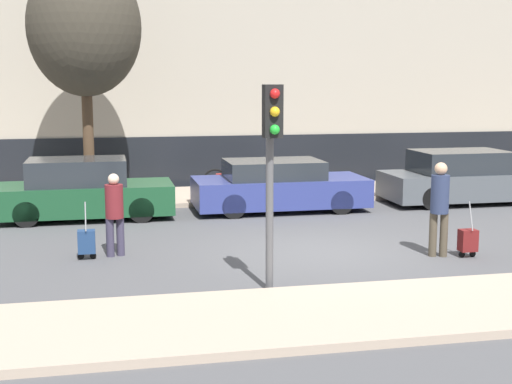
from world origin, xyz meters
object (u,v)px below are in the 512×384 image
parked_car_0 (83,191)px  parked_car_2 (463,178)px  trolley_right (468,240)px  bare_tree_near_crossing (84,28)px  parked_bicycle (233,180)px  pedestrian_right (440,203)px  trolley_left (87,242)px  parked_car_1 (278,186)px  traffic_light (271,145)px  pedestrian_left (114,210)px

parked_car_0 → parked_car_2: size_ratio=0.94×
trolley_right → parked_car_2: bearing=62.8°
bare_tree_near_crossing → parked_bicycle: bearing=10.2°
pedestrian_right → bare_tree_near_crossing: 10.24m
parked_car_2 → bare_tree_near_crossing: bare_tree_near_crossing is taller
trolley_left → pedestrian_right: size_ratio=0.61×
parked_car_0 → parked_car_1: size_ratio=0.95×
pedestrian_right → traffic_light: (-3.64, -1.63, 1.30)m
trolley_right → parked_car_0: bearing=142.9°
pedestrian_right → traffic_light: 4.20m
parked_car_1 → trolley_left: parked_car_1 is taller
pedestrian_left → trolley_right: size_ratio=1.48×
parked_car_2 → bare_tree_near_crossing: size_ratio=0.70×
parked_car_2 → trolley_left: bearing=-156.5°
parked_car_1 → trolley_left: bearing=-138.2°
trolley_right → parked_bicycle: parked_bicycle is taller
parked_car_2 → parked_bicycle: 6.40m
pedestrian_right → parked_car_2: bearing=-103.3°
trolley_right → parked_bicycle: size_ratio=0.61×
pedestrian_left → bare_tree_near_crossing: 6.83m
pedestrian_left → trolley_right: (6.52, -1.48, -0.57)m
parked_car_0 → traffic_light: bearing=-66.1°
pedestrian_left → pedestrian_right: bearing=-27.4°
parked_car_2 → traffic_light: (-7.07, -7.11, 1.66)m
parked_bicycle → bare_tree_near_crossing: 5.80m
traffic_light → bare_tree_near_crossing: (-2.92, 8.60, 2.32)m
parked_car_0 → parked_bicycle: bearing=30.3°
parked_car_2 → trolley_right: (-2.91, -5.66, -0.35)m
parked_car_2 → trolley_right: size_ratio=4.15×
trolley_left → pedestrian_right: 6.67m
parked_bicycle → parked_car_2: bearing=-20.2°
parked_car_0 → pedestrian_right: bearing=-38.2°
parked_car_0 → trolley_left: (0.17, -4.12, -0.34)m
bare_tree_near_crossing → trolley_right: bearing=-45.3°
pedestrian_left → trolley_right: 6.71m
parked_car_0 → parked_bicycle: size_ratio=2.37×
traffic_light → trolley_left: bearing=136.1°
bare_tree_near_crossing → pedestrian_right: bearing=-46.7°
parked_car_1 → traffic_light: size_ratio=1.36×
pedestrian_right → parked_car_1: bearing=-52.8°
trolley_right → pedestrian_right: bearing=161.3°
parked_bicycle → bare_tree_near_crossing: size_ratio=0.28×
parked_car_0 → parked_car_2: 10.12m
parked_car_2 → pedestrian_right: size_ratio=2.47×
traffic_light → parked_car_0: bearing=113.9°
pedestrian_left → bare_tree_near_crossing: size_ratio=0.25×
pedestrian_left → trolley_right: bearing=-28.0°
trolley_left → bare_tree_near_crossing: 7.25m
trolley_left → parked_bicycle: size_ratio=0.62×
trolley_right → bare_tree_near_crossing: 10.96m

